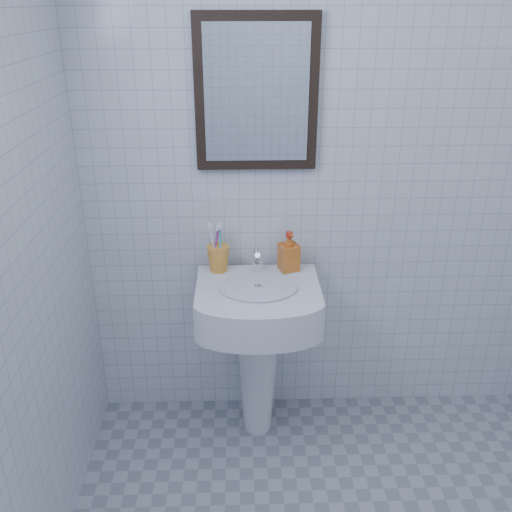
{
  "coord_description": "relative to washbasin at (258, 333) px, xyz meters",
  "views": [
    {
      "loc": [
        -0.42,
        -1.18,
        1.9
      ],
      "look_at": [
        -0.35,
        0.86,
        0.98
      ],
      "focal_mm": 40.0,
      "sensor_mm": 36.0,
      "label": 1
    }
  ],
  "objects": [
    {
      "name": "washbasin",
      "position": [
        0.0,
        0.0,
        0.0
      ],
      "size": [
        0.52,
        0.38,
        0.81
      ],
      "color": "white",
      "rests_on": "ground"
    },
    {
      "name": "soap_dispenser",
      "position": [
        0.14,
        0.12,
        0.35
      ],
      "size": [
        0.1,
        0.1,
        0.18
      ],
      "primitive_type": "imported",
      "rotation": [
        0.0,
        0.0,
        0.31
      ],
      "color": "#BA4A12",
      "rests_on": "washbasin"
    },
    {
      "name": "toothbrush_cup",
      "position": [
        -0.17,
        0.12,
        0.32
      ],
      "size": [
        0.12,
        0.12,
        0.12
      ],
      "primitive_type": null,
      "rotation": [
        0.0,
        0.0,
        0.33
      ],
      "color": "orange",
      "rests_on": "washbasin"
    },
    {
      "name": "wall_mirror",
      "position": [
        0.0,
        0.2,
        1.01
      ],
      "size": [
        0.5,
        0.04,
        0.62
      ],
      "color": "black",
      "rests_on": "wall_back"
    },
    {
      "name": "faucet",
      "position": [
        0.0,
        0.1,
        0.3
      ],
      "size": [
        0.05,
        0.1,
        0.11
      ],
      "color": "silver",
      "rests_on": "washbasin"
    },
    {
      "name": "wall_back",
      "position": [
        0.34,
        0.22,
        0.71
      ],
      "size": [
        2.2,
        0.02,
        2.5
      ],
      "primitive_type": "cube",
      "color": "silver",
      "rests_on": "ground"
    }
  ]
}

